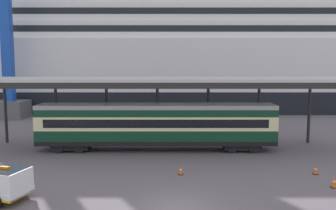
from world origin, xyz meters
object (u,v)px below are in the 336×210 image
Objects in this scene: traffic_cone_near at (334,182)px; traffic_cone_mid at (180,170)px; traffic_cone_far at (315,170)px; cruise_ship at (61,33)px; dockside_crane at (8,7)px; train_carriage at (156,125)px.

traffic_cone_mid is at bearing 164.01° from traffic_cone_near.
cruise_ship is at bearing 125.26° from traffic_cone_far.
cruise_ship is 2.86× the size of dockside_crane.
train_carriage is 0.43× the size of dockside_crane.
traffic_cone_mid is at bearing -179.64° from traffic_cone_far.
dockside_crane is at bearing 137.40° from train_carriage.
cruise_ship is 47.56m from traffic_cone_mid.
cruise_ship is 195.84× the size of traffic_cone_near.
train_carriage is at bearing -62.40° from cruise_ship.
traffic_cone_near is (29.22, -44.04, -12.67)m from cruise_ship.
train_carriage is 30.82m from dockside_crane.
cruise_ship is at bearing 117.60° from train_carriage.
cruise_ship is at bearing 115.58° from traffic_cone_mid.
cruise_ship is 6.72× the size of train_carriage.
traffic_cone_near is at bearing -56.43° from cruise_ship.
cruise_ship reaches higher than traffic_cone_mid.
traffic_cone_far is (29.18, -41.28, -12.71)m from cruise_ship.
train_carriage is 7.66m from traffic_cone_mid.
traffic_cone_near is 1.16× the size of traffic_cone_mid.
traffic_cone_near is (11.35, -9.85, -1.95)m from train_carriage.
traffic_cone_far is 0.01× the size of dockside_crane.
traffic_cone_mid is at bearing -49.21° from dockside_crane.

